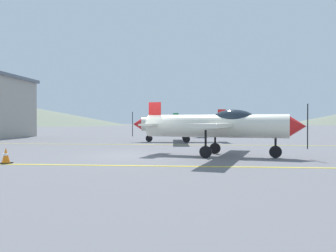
{
  "coord_description": "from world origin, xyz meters",
  "views": [
    {
      "loc": [
        2.72,
        -15.12,
        1.54
      ],
      "look_at": [
        0.48,
        10.0,
        1.2
      ],
      "focal_mm": 36.39,
      "sensor_mm": 36.0,
      "label": 1
    }
  ],
  "objects_px": {
    "airplane_near": "(221,125)",
    "airplane_mid": "(180,124)",
    "traffic_cone_front": "(6,156)",
    "airplane_far": "(204,123)"
  },
  "relations": [
    {
      "from": "airplane_mid",
      "to": "airplane_far",
      "type": "xyz_separation_m",
      "value": [
        2.02,
        10.57,
        0.0
      ]
    },
    {
      "from": "airplane_mid",
      "to": "traffic_cone_front",
      "type": "height_order",
      "value": "airplane_mid"
    },
    {
      "from": "airplane_mid",
      "to": "traffic_cone_front",
      "type": "distance_m",
      "value": 14.83
    },
    {
      "from": "airplane_near",
      "to": "airplane_mid",
      "type": "distance_m",
      "value": 10.56
    },
    {
      "from": "traffic_cone_front",
      "to": "airplane_mid",
      "type": "bearing_deg",
      "value": 67.73
    },
    {
      "from": "airplane_near",
      "to": "traffic_cone_front",
      "type": "height_order",
      "value": "airplane_near"
    },
    {
      "from": "airplane_near",
      "to": "airplane_mid",
      "type": "bearing_deg",
      "value": 103.0
    },
    {
      "from": "airplane_near",
      "to": "airplane_mid",
      "type": "height_order",
      "value": "same"
    },
    {
      "from": "airplane_mid",
      "to": "traffic_cone_front",
      "type": "relative_size",
      "value": 13.86
    },
    {
      "from": "airplane_mid",
      "to": "traffic_cone_front",
      "type": "xyz_separation_m",
      "value": [
        -5.6,
        -13.68,
        -1.09
      ]
    }
  ]
}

